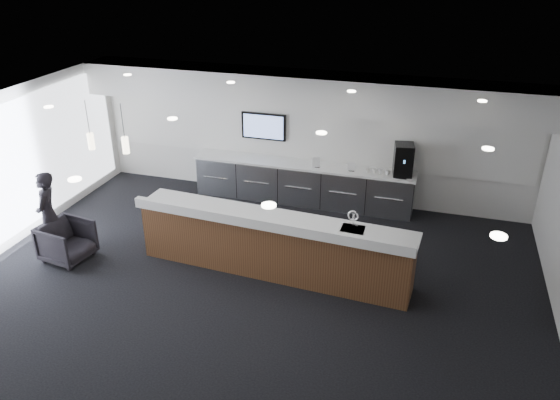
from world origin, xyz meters
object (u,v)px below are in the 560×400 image
(armchair, at_px, (67,241))
(coffee_machine, at_px, (403,160))
(lounge_guest, at_px, (48,215))
(service_counter, at_px, (273,244))

(armchair, bearing_deg, coffee_machine, -49.04)
(armchair, bearing_deg, lounge_guest, 84.82)
(armchair, height_order, lounge_guest, lounge_guest)
(coffee_machine, relative_size, armchair, 0.83)
(service_counter, distance_m, lounge_guest, 4.29)
(service_counter, relative_size, lounge_guest, 3.02)
(coffee_machine, height_order, lounge_guest, lounge_guest)
(coffee_machine, xyz_separation_m, lounge_guest, (-6.19, -3.62, -0.45))
(lounge_guest, bearing_deg, armchair, 55.52)
(armchair, bearing_deg, service_counter, -71.45)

